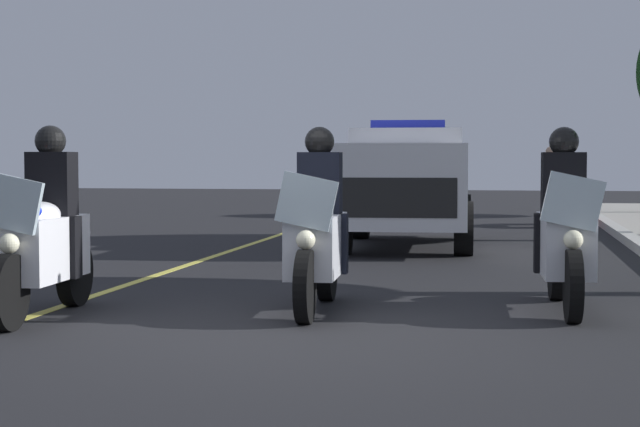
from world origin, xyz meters
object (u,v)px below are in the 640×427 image
at_px(cyclist_background, 550,186).
at_px(police_motorcycle_lead_left, 44,239).
at_px(police_motorcycle_lead_right, 317,236).
at_px(police_motorcycle_trailing, 565,236).
at_px(police_suv, 407,181).

bearing_deg(cyclist_background, police_motorcycle_lead_left, -19.69).
bearing_deg(police_motorcycle_lead_left, police_motorcycle_lead_right, 109.33).
distance_m(police_motorcycle_lead_right, police_motorcycle_trailing, 2.31).
height_order(police_motorcycle_lead_right, police_motorcycle_trailing, same).
bearing_deg(police_motorcycle_lead_left, cyclist_background, 160.31).
bearing_deg(police_motorcycle_lead_left, police_suv, 163.26).
height_order(police_motorcycle_lead_right, cyclist_background, police_motorcycle_lead_right).
bearing_deg(police_motorcycle_lead_right, police_suv, 178.96).
bearing_deg(cyclist_background, police_motorcycle_lead_right, -11.40).
relative_size(police_motorcycle_lead_left, cyclist_background, 1.22).
xyz_separation_m(police_motorcycle_lead_left, police_motorcycle_trailing, (-1.26, 4.59, 0.00)).
xyz_separation_m(police_motorcycle_trailing, police_suv, (-6.92, -2.13, 0.37)).
bearing_deg(police_motorcycle_trailing, police_motorcycle_lead_right, -79.03).
height_order(police_suv, cyclist_background, police_suv).
distance_m(police_motorcycle_lead_left, police_motorcycle_trailing, 4.76).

